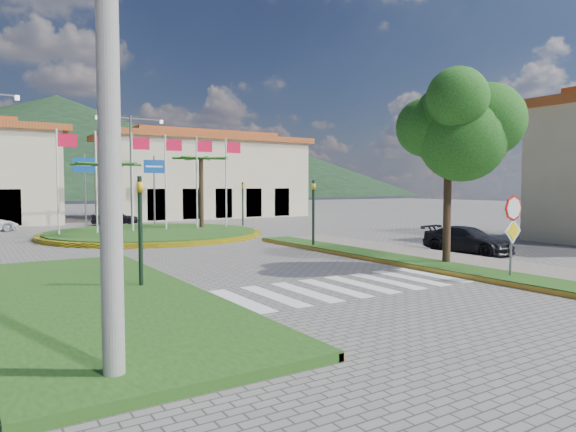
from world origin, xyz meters
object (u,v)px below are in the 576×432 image
stop_sign (513,223)px  utility_pole (108,75)px  car_dark_b (187,211)px  car_dark_a (115,217)px  deciduous_tree (449,123)px  car_side_right (468,240)px  roundabout_island (153,233)px

stop_sign → utility_pole: 12.84m
stop_sign → car_dark_b: size_ratio=0.71×
stop_sign → car_dark_a: stop_sign is taller
deciduous_tree → utility_pole: bearing=-159.0°
stop_sign → deciduous_tree: deciduous_tree is taller
car_dark_b → car_dark_a: bearing=109.5°
car_dark_a → car_side_right: size_ratio=0.85×
stop_sign → deciduous_tree: (0.60, 3.04, 3.38)m
stop_sign → car_dark_b: stop_sign is taller
roundabout_island → car_side_right: bearing=-58.2°
car_dark_a → car_dark_b: car_dark_b is taller
utility_pole → car_dark_b: 40.24m
roundabout_island → deciduous_tree: 18.55m
stop_sign → car_side_right: bearing=49.4°
car_dark_a → car_side_right: bearing=-145.3°
roundabout_island → stop_sign: bearing=-76.3°
deciduous_tree → utility_pole: 13.94m
roundabout_island → stop_sign: size_ratio=4.79×
deciduous_tree → car_side_right: 6.29m
deciduous_tree → utility_pole: size_ratio=0.76×
car_dark_b → car_side_right: 29.94m
deciduous_tree → car_dark_a: deciduous_tree is taller
car_dark_a → car_dark_b: (7.72, 5.25, 0.04)m
stop_sign → car_dark_b: (3.03, 34.99, -1.17)m
car_dark_b → roundabout_island: bearing=137.4°
car_dark_b → utility_pole: bearing=142.6°
stop_sign → car_dark_a: (-4.69, 29.74, -1.21)m
deciduous_tree → car_dark_b: bearing=85.7°
roundabout_island → utility_pole: (-7.50, -22.00, 4.33)m
roundabout_island → car_dark_a: 9.72m
deciduous_tree → car_dark_a: 27.61m
car_side_right → deciduous_tree: bearing=-160.2°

